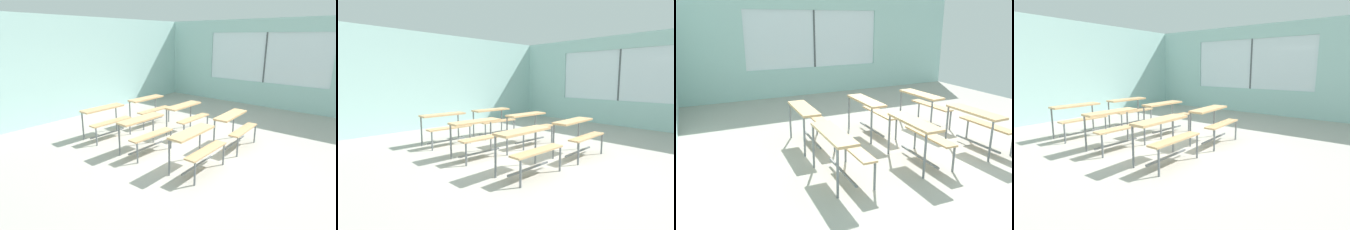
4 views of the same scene
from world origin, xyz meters
TOP-DOWN VIEW (x-y plane):
  - ground at (0.00, 0.00)m, footprint 10.00×9.00m
  - wall_right at (5.00, -0.13)m, footprint 0.12×9.00m
  - desk_bench_r0c0 at (-0.63, -0.48)m, footprint 1.10×0.60m
  - desk_bench_r0c1 at (0.88, -0.49)m, footprint 1.13×0.64m
  - desk_bench_r1c0 at (-0.63, 0.85)m, footprint 1.12×0.63m
  - desk_bench_r1c1 at (0.91, 0.85)m, footprint 1.12×0.62m
  - desk_bench_r2c0 at (-0.59, 2.23)m, footprint 1.12×0.63m
  - desk_bench_r2c1 at (0.89, 2.17)m, footprint 1.13×0.64m

SIDE VIEW (x-z plane):
  - ground at x=0.00m, z-range -0.05..0.00m
  - desk_bench_r0c0 at x=-0.63m, z-range 0.19..0.93m
  - desk_bench_r0c1 at x=0.88m, z-range 0.19..0.93m
  - desk_bench_r1c0 at x=-0.63m, z-range 0.19..0.93m
  - desk_bench_r1c1 at x=0.91m, z-range 0.19..0.93m
  - desk_bench_r2c0 at x=-0.59m, z-range 0.19..0.93m
  - desk_bench_r2c1 at x=0.89m, z-range 0.19..0.93m
  - wall_right at x=5.00m, z-range -0.05..2.95m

